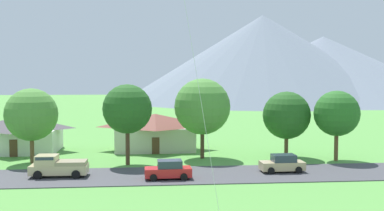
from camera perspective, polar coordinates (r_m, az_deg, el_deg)
The scene contains 13 objects.
road_strip at distance 45.45m, azimuth -2.65°, elevation -8.29°, with size 160.00×7.96×0.08m, color #424247.
mountain_far_east_ridge at distance 171.09m, azimuth 8.35°, elevation 5.60°, with size 97.92×97.92×29.84m, color slate.
mountain_central_ridge at distance 177.65m, azimuth 15.27°, elevation 4.27°, with size 94.87×94.87×22.59m, color slate.
house_leftmost at distance 60.38m, azimuth -4.40°, elevation -3.05°, with size 10.49×7.13×4.53m.
house_left_center at distance 62.25m, azimuth -19.60°, elevation -3.12°, with size 9.45×7.85×4.40m.
tree_near_left at distance 50.37m, azimuth -7.69°, elevation -0.43°, with size 5.16×5.16×8.46m.
tree_left_of_center at distance 54.72m, azimuth 16.81°, elevation -0.92°, with size 4.98×4.98×7.71m.
tree_center at distance 55.38m, azimuth 11.17°, elevation -1.15°, with size 5.40×5.40×7.54m.
tree_right_of_center at distance 53.82m, azimuth 1.24°, elevation -0.13°, with size 6.31×6.31×9.02m.
tree_far_right at distance 53.74m, azimuth -18.54°, elevation -1.04°, with size 5.59×5.59×8.00m.
parked_car_tan_west_end at distance 47.50m, azimuth 10.68°, elevation -6.80°, with size 4.26×2.19×1.68m.
parked_car_red_mid_west at distance 43.78m, azimuth -2.81°, elevation -7.65°, with size 4.25×2.17×1.68m.
pickup_truck_sand_west_side at distance 46.27m, azimuth -15.68°, elevation -6.92°, with size 5.26×2.45×1.99m.
Camera 1 is at (-2.13, -17.43, 9.60)m, focal length 44.93 mm.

